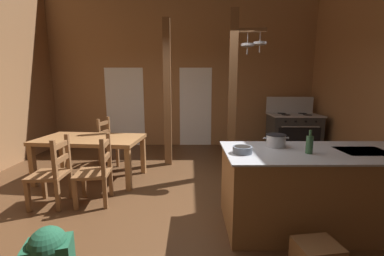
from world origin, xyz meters
TOP-DOWN VIEW (x-y plane):
  - ground_plane at (0.00, 0.00)m, footprint 7.60×7.61m
  - wall_back at (0.00, 3.47)m, footprint 7.60×0.14m
  - glazed_door_back_left at (-1.53, 3.40)m, footprint 1.00×0.01m
  - glazed_panel_back_right at (0.34, 3.40)m, footprint 0.84×0.01m
  - kitchen_island at (1.66, -0.53)m, footprint 2.16×0.96m
  - stove_range at (2.65, 2.61)m, footprint 1.17×0.86m
  - support_post_with_pot_rack at (0.97, 1.15)m, footprint 0.62×0.27m
  - support_post_center at (-0.25, 1.76)m, footprint 0.14×0.14m
  - step_stool at (1.29, -1.30)m, footprint 0.39×0.33m
  - dining_table at (-1.50, 0.93)m, footprint 1.79×1.07m
  - ladderback_chair_near_window at (-1.45, 1.83)m, footprint 0.52×0.52m
  - ladderback_chair_by_post at (-1.66, 0.01)m, footprint 0.45×0.45m
  - ladderback_chair_at_table_end at (-1.08, 0.06)m, footprint 0.49×0.49m
  - stockpot_on_counter at (1.22, -0.33)m, footprint 0.30×0.23m
  - mixing_bowl_on_counter at (0.76, -0.61)m, footprint 0.21×0.21m
  - bottle_tall_on_counter at (1.48, -0.63)m, footprint 0.07×0.07m

SIDE VIEW (x-z plane):
  - ground_plane at x=0.00m, z-range -0.10..0.00m
  - step_stool at x=1.29m, z-range 0.03..0.33m
  - kitchen_island at x=1.66m, z-range 0.00..0.90m
  - ladderback_chair_near_window at x=-1.45m, z-range -0.02..0.93m
  - ladderback_chair_by_post at x=-1.66m, z-range -0.02..0.93m
  - ladderback_chair_at_table_end at x=-1.08m, z-range -0.02..0.93m
  - stove_range at x=2.65m, z-range -0.18..1.14m
  - dining_table at x=-1.50m, z-range 0.28..1.02m
  - mixing_bowl_on_counter at x=0.76m, z-range 0.90..0.98m
  - stockpot_on_counter at x=1.22m, z-range 0.90..1.05m
  - bottle_tall_on_counter at x=1.48m, z-range 0.88..1.13m
  - glazed_door_back_left at x=-1.53m, z-range 0.00..2.05m
  - glazed_panel_back_right at x=0.34m, z-range 0.00..2.05m
  - support_post_center at x=-0.25m, z-range 0.00..2.86m
  - support_post_with_pot_rack at x=0.97m, z-range 0.10..2.96m
  - wall_back at x=0.00m, z-range 0.00..4.51m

